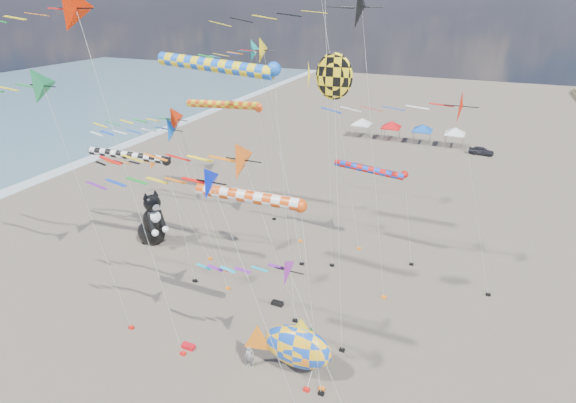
# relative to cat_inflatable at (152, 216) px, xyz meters

# --- Properties ---
(delta_kite_0) EXTENTS (12.11, 2.13, 13.81)m
(delta_kite_0) POSITION_rel_cat_inflatable_xyz_m (5.19, -3.90, 9.54)
(delta_kite_0) COLOR blue
(delta_kite_0) RESTS_ON ground
(delta_kite_1) EXTENTS (10.25, 2.09, 18.84)m
(delta_kite_1) POSITION_rel_cat_inflatable_xyz_m (8.46, 5.78, 14.60)
(delta_kite_1) COLOR #18C0B9
(delta_kite_1) RESTS_ON ground
(delta_kite_2) EXTENTS (13.39, 2.97, 22.92)m
(delta_kite_2) POSITION_rel_cat_inflatable_xyz_m (19.00, -0.06, 18.33)
(delta_kite_2) COLOR black
(delta_kite_2) RESTS_ON ground
(delta_kite_3) EXTENTS (12.84, 2.59, 22.78)m
(delta_kite_3) POSITION_rel_cat_inflatable_xyz_m (6.98, -11.57, 18.33)
(delta_kite_3) COLOR red
(delta_kite_3) RESTS_ON ground
(delta_kite_4) EXTENTS (10.79, 2.14, 19.40)m
(delta_kite_4) POSITION_rel_cat_inflatable_xyz_m (11.00, 1.95, 15.11)
(delta_kite_4) COLOR yellow
(delta_kite_4) RESTS_ON ground
(delta_kite_5) EXTENTS (11.33, 2.28, 18.44)m
(delta_kite_5) POSITION_rel_cat_inflatable_xyz_m (2.70, -10.86, 14.11)
(delta_kite_5) COLOR #1D834A
(delta_kite_5) RESTS_ON ground
(delta_kite_6) EXTENTS (13.43, 2.55, 16.45)m
(delta_kite_6) POSITION_rel_cat_inflatable_xyz_m (25.44, 3.59, 12.02)
(delta_kite_6) COLOR red
(delta_kite_6) RESTS_ON ground
(delta_kite_8) EXTENTS (9.77, 1.78, 10.05)m
(delta_kite_8) POSITION_rel_cat_inflatable_xyz_m (18.58, -13.05, 5.93)
(delta_kite_8) COLOR purple
(delta_kite_8) RESTS_ON ground
(delta_kite_9) EXTENTS (11.01, 1.72, 15.35)m
(delta_kite_9) POSITION_rel_cat_inflatable_xyz_m (15.79, -14.03, 11.19)
(delta_kite_9) COLOR #041CD1
(delta_kite_9) RESTS_ON ground
(delta_kite_10) EXTENTS (13.43, 2.23, 15.61)m
(delta_kite_10) POSITION_rel_cat_inflatable_xyz_m (15.29, -10.72, 11.29)
(delta_kite_10) COLOR #FF6215
(delta_kite_10) RESTS_ON ground
(delta_kite_11) EXTENTS (9.42, 1.59, 10.11)m
(delta_kite_11) POSITION_rel_cat_inflatable_xyz_m (2.24, -0.54, 5.99)
(delta_kite_11) COLOR orange
(delta_kite_11) RESTS_ON ground
(delta_kite_12) EXTENTS (11.43, 2.32, 14.58)m
(delta_kite_12) POSITION_rel_cat_inflatable_xyz_m (4.61, -1.62, 10.26)
(delta_kite_12) COLOR red
(delta_kite_12) RESTS_ON ground
(windsock_1) EXTENTS (7.73, 0.72, 12.71)m
(windsock_1) POSITION_rel_cat_inflatable_xyz_m (16.91, -11.08, 9.39)
(windsock_1) COLOR #D5460F
(windsock_1) RESTS_ON ground
(windsock_2) EXTENTS (9.93, 0.83, 12.41)m
(windsock_2) POSITION_rel_cat_inflatable_xyz_m (3.41, 9.11, 9.07)
(windsock_2) COLOR #FF5015
(windsock_2) RESTS_ON ground
(windsock_3) EXTENTS (7.76, 0.63, 8.80)m
(windsock_3) POSITION_rel_cat_inflatable_xyz_m (19.53, 5.75, 5.54)
(windsock_3) COLOR red
(windsock_3) RESTS_ON ground
(windsock_4) EXTENTS (9.81, 0.87, 18.50)m
(windsock_4) POSITION_rel_cat_inflatable_xyz_m (11.95, -5.47, 15.12)
(windsock_4) COLOR blue
(windsock_4) RESTS_ON ground
(windsock_5) EXTENTS (8.94, 0.69, 10.89)m
(windsock_5) POSITION_rel_cat_inflatable_xyz_m (2.57, -4.07, 7.60)
(windsock_5) COLOR black
(windsock_5) RESTS_ON ground
(angelfish_kite) EXTENTS (3.74, 3.02, 19.12)m
(angelfish_kite) POSITION_rel_cat_inflatable_xyz_m (18.95, -5.06, 14.77)
(angelfish_kite) COLOR yellow
(angelfish_kite) RESTS_ON ground
(cat_inflatable) EXTENTS (4.77, 3.72, 5.76)m
(cat_inflatable) POSITION_rel_cat_inflatable_xyz_m (0.00, 0.00, 0.00)
(cat_inflatable) COLOR black
(cat_inflatable) RESTS_ON ground
(fish_inflatable) EXTENTS (5.94, 2.61, 4.51)m
(fish_inflatable) POSITION_rel_cat_inflatable_xyz_m (19.08, -10.16, -0.61)
(fish_inflatable) COLOR blue
(fish_inflatable) RESTS_ON ground
(person_adult) EXTENTS (0.73, 0.67, 1.68)m
(person_adult) POSITION_rel_cat_inflatable_xyz_m (16.05, -10.76, -2.04)
(person_adult) COLOR slate
(person_adult) RESTS_ON ground
(child_green) EXTENTS (0.57, 0.46, 1.09)m
(child_green) POSITION_rel_cat_inflatable_xyz_m (18.86, -6.85, -2.34)
(child_green) COLOR #1E7F31
(child_green) RESTS_ON ground
(child_blue) EXTENTS (0.56, 0.59, 0.98)m
(child_blue) POSITION_rel_cat_inflatable_xyz_m (17.91, -7.59, -2.39)
(child_blue) COLOR #2A3AB1
(child_blue) RESTS_ON ground
(kite_bag_1) EXTENTS (0.90, 0.44, 0.30)m
(kite_bag_1) POSITION_rel_cat_inflatable_xyz_m (11.38, -10.92, -2.73)
(kite_bag_1) COLOR red
(kite_bag_1) RESTS_ON ground
(kite_bag_2) EXTENTS (0.90, 0.44, 0.30)m
(kite_bag_2) POSITION_rel_cat_inflatable_xyz_m (15.03, -4.19, -2.73)
(kite_bag_2) COLOR black
(kite_bag_2) RESTS_ON ground
(tent_row) EXTENTS (19.20, 4.20, 3.80)m
(tent_row) POSITION_rel_cat_inflatable_xyz_m (16.65, 43.58, 0.27)
(tent_row) COLOR silver
(tent_row) RESTS_ON ground
(parked_car) EXTENTS (3.72, 1.72, 1.23)m
(parked_car) POSITION_rel_cat_inflatable_xyz_m (28.39, 41.58, -2.26)
(parked_car) COLOR #26262D
(parked_car) RESTS_ON ground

